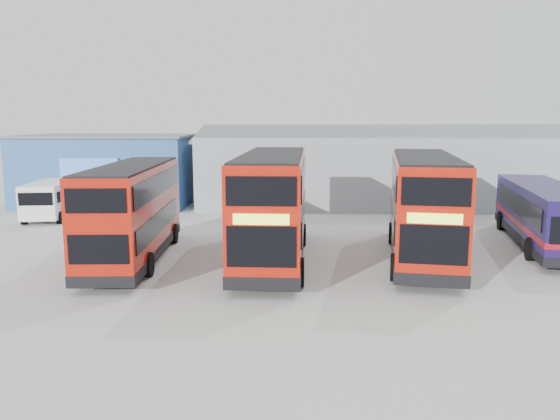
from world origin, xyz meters
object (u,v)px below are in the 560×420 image
object	(u,v)px
office_block	(111,169)
double_decker_centre	(273,208)
maintenance_shed	(403,167)
double_decker_left	(133,214)
double_decker_right	(423,208)
panel_van	(50,198)
single_decker_blue	(543,216)

from	to	relation	value
office_block	double_decker_centre	size ratio (longest dim) A/B	1.08
maintenance_shed	double_decker_left	distance (m)	24.06
office_block	maintenance_shed	distance (m)	22.09
double_decker_right	office_block	bearing A→B (deg)	149.84
double_decker_left	double_decker_centre	size ratio (longest dim) A/B	0.91
panel_van	double_decker_centre	bearing A→B (deg)	-41.31
office_block	double_decker_right	distance (m)	25.19
double_decker_left	panel_van	world-z (taller)	double_decker_left
single_decker_blue	double_decker_right	bearing A→B (deg)	32.03
double_decker_centre	single_decker_blue	world-z (taller)	double_decker_centre
double_decker_left	double_decker_centre	distance (m)	6.18
office_block	double_decker_centre	bearing A→B (deg)	-51.46
double_decker_left	panel_van	bearing A→B (deg)	-53.52
maintenance_shed	double_decker_centre	size ratio (longest dim) A/B	2.69
double_decker_centre	double_decker_right	size ratio (longest dim) A/B	1.00
double_decker_right	maintenance_shed	bearing A→B (deg)	91.02
office_block	panel_van	xyz separation A→B (m)	(-1.62, -6.58, -1.26)
office_block	double_decker_left	world-z (taller)	office_block
single_decker_blue	panel_van	distance (m)	28.55
office_block	panel_van	size ratio (longest dim) A/B	2.18
maintenance_shed	office_block	bearing A→B (deg)	-174.79
panel_van	office_block	bearing A→B (deg)	68.48
maintenance_shed	panel_van	world-z (taller)	maintenance_shed
double_decker_right	panel_van	size ratio (longest dim) A/B	2.01
maintenance_shed	double_decker_right	bearing A→B (deg)	-97.47
double_decker_centre	office_block	bearing A→B (deg)	129.63
office_block	double_decker_centre	distance (m)	20.79
maintenance_shed	double_decker_right	size ratio (longest dim) A/B	2.70
maintenance_shed	double_decker_centre	distance (m)	20.38
office_block	single_decker_blue	bearing A→B (deg)	-26.54
office_block	double_decker_right	size ratio (longest dim) A/B	1.09
office_block	double_decker_centre	world-z (taller)	office_block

